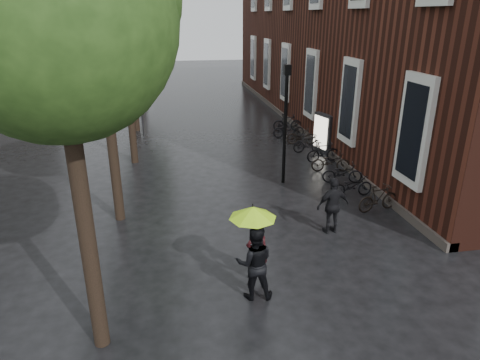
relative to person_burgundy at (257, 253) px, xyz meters
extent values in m
plane|color=black|center=(0.30, -2.70, -0.79)|extent=(120.00, 120.00, 0.00)
cube|color=#38160F|center=(10.80, 16.80, 5.21)|extent=(10.00, 33.00, 12.00)
cube|color=silver|center=(5.75, 2.80, 2.21)|extent=(0.25, 1.60, 3.60)
cube|color=black|center=(5.65, 2.80, 2.21)|extent=(0.10, 1.20, 3.00)
cube|color=silver|center=(5.75, 7.80, 2.21)|extent=(0.25, 1.60, 3.60)
cube|color=black|center=(5.65, 7.80, 2.21)|extent=(0.10, 1.20, 3.00)
cube|color=silver|center=(5.75, 12.80, 2.21)|extent=(0.25, 1.60, 3.60)
cube|color=black|center=(5.65, 12.80, 2.21)|extent=(0.10, 1.20, 3.00)
cube|color=silver|center=(5.75, 17.80, 2.21)|extent=(0.25, 1.60, 3.60)
cube|color=black|center=(5.65, 17.80, 2.21)|extent=(0.10, 1.20, 3.00)
cube|color=silver|center=(5.75, 22.80, 2.21)|extent=(0.25, 1.60, 3.60)
cube|color=black|center=(5.65, 22.80, 2.21)|extent=(0.10, 1.20, 3.00)
cube|color=silver|center=(5.75, 27.80, 2.21)|extent=(0.25, 1.60, 3.60)
cube|color=black|center=(5.65, 27.80, 2.21)|extent=(0.10, 1.20, 3.00)
cube|color=#3F3833|center=(5.90, 16.80, -0.64)|extent=(0.40, 33.00, 0.30)
cylinder|color=black|center=(-3.70, -1.70, 1.54)|extent=(0.32, 0.32, 4.68)
cylinder|color=black|center=(-3.80, 4.30, 1.46)|extent=(0.32, 0.32, 4.51)
cylinder|color=black|center=(-3.60, 10.30, 1.68)|extent=(0.32, 0.32, 4.95)
cylinder|color=black|center=(-3.75, 16.30, 1.41)|extent=(0.32, 0.32, 4.40)
cylinder|color=black|center=(-3.65, 22.30, 1.60)|extent=(0.32, 0.32, 4.79)
cylinder|color=black|center=(-3.70, 28.30, 1.49)|extent=(0.32, 0.32, 4.57)
imported|color=black|center=(0.00, 0.00, 0.00)|extent=(0.61, 0.44, 1.59)
imported|color=black|center=(-0.21, -0.68, 0.15)|extent=(1.00, 0.83, 1.89)
cylinder|color=black|center=(-0.17, -0.25, 0.53)|extent=(0.02, 0.02, 1.48)
cone|color=#B0FA1A|center=(-0.17, -0.25, 1.27)|extent=(1.17, 1.17, 0.30)
cylinder|color=black|center=(-0.17, -0.25, 1.46)|extent=(0.02, 0.02, 0.08)
imported|color=black|center=(2.89, 2.13, 0.13)|extent=(1.13, 0.58, 1.84)
imported|color=black|center=(5.08, 3.34, -0.31)|extent=(1.67, 0.76, 0.97)
imported|color=black|center=(4.70, 4.70, -0.36)|extent=(1.70, 0.69, 0.87)
imported|color=black|center=(4.92, 6.11, -0.37)|extent=(1.69, 0.86, 0.85)
imported|color=black|center=(4.95, 7.52, -0.35)|extent=(1.75, 0.86, 0.88)
imported|color=black|center=(5.09, 8.78, -0.31)|extent=(1.65, 0.58, 0.97)
imported|color=black|center=(4.89, 10.36, -0.32)|extent=(1.59, 0.50, 0.94)
imported|color=black|center=(4.97, 11.76, -0.33)|extent=(1.60, 0.73, 0.93)
imported|color=black|center=(4.71, 13.23, -0.33)|extent=(1.79, 0.66, 0.94)
imported|color=black|center=(5.03, 14.60, -0.28)|extent=(1.75, 0.74, 1.02)
cube|color=black|center=(5.62, 10.29, 0.17)|extent=(0.26, 1.28, 1.93)
cube|color=#F0E7CF|center=(5.48, 10.29, 0.22)|extent=(0.04, 1.08, 1.59)
cylinder|color=black|center=(2.55, 6.58, 1.42)|extent=(0.13, 0.13, 4.42)
cube|color=black|center=(2.55, 6.58, 3.74)|extent=(0.24, 0.24, 0.39)
sphere|color=#FFE5B2|center=(2.55, 6.58, 3.74)|extent=(0.20, 0.20, 0.20)
cylinder|color=#262628|center=(-3.33, 15.06, 0.36)|extent=(0.06, 0.06, 2.31)
cylinder|color=#0D1E94|center=(-3.24, 15.06, 1.51)|extent=(0.03, 0.46, 0.46)
camera|label=1|loc=(-2.10, -9.28, 5.69)|focal=32.00mm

